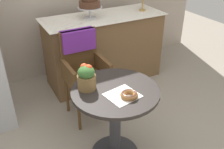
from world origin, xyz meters
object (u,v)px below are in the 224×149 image
Objects in this scene: wicker_chair at (82,61)px; donut_front at (129,95)px; flower_vase at (86,77)px; tiered_cake_stand at (90,3)px; cafe_table at (115,110)px.

wicker_chair reaches higher than donut_front.
tiered_cake_stand is (0.56, 1.18, 0.26)m from flower_vase.
flower_vase is (-0.23, 0.27, 0.08)m from donut_front.
tiered_cake_stand is (0.33, 1.45, 0.34)m from donut_front.
flower_vase is at bearing 147.14° from cafe_table.
cafe_table is 5.27× the size of donut_front.
flower_vase is at bearing 130.85° from donut_front.
cafe_table is 3.43× the size of flower_vase.
donut_front is at bearing -49.15° from flower_vase.
donut_front is at bearing -102.70° from tiered_cake_stand.
donut_front is at bearing -95.21° from wicker_chair.
donut_front is 1.52m from tiered_cake_stand.
wicker_chair is at bearing 71.18° from flower_vase.
donut_front is 0.65× the size of flower_vase.
wicker_chair is 0.68m from flower_vase.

